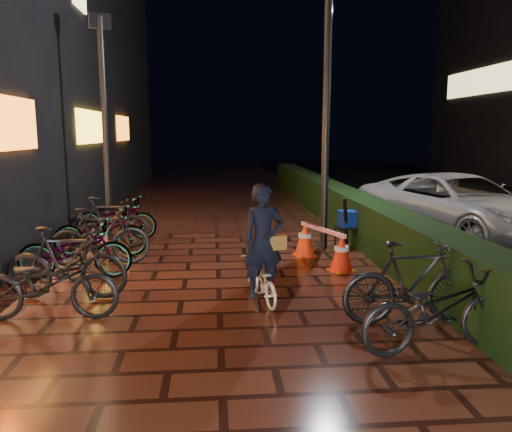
{
  "coord_description": "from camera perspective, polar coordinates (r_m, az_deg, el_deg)",
  "views": [
    {
      "loc": [
        -0.05,
        -5.43,
        2.45
      ],
      "look_at": [
        0.62,
        2.58,
        1.1
      ],
      "focal_mm": 35.0,
      "sensor_mm": 36.0,
      "label": 1
    }
  ],
  "objects": [
    {
      "name": "ground",
      "position": [
        5.96,
        -4.03,
        -14.76
      ],
      "size": [
        80.0,
        80.0,
        0.0
      ],
      "primitive_type": "plane",
      "color": "#381911",
      "rests_on": "ground"
    },
    {
      "name": "hedge",
      "position": [
        13.98,
        9.09,
        1.39
      ],
      "size": [
        0.7,
        20.0,
        1.0
      ],
      "primitive_type": "cube",
      "color": "black",
      "rests_on": "ground"
    },
    {
      "name": "van",
      "position": [
        12.69,
        22.07,
        1.12
      ],
      "size": [
        4.1,
        5.85,
        1.48
      ],
      "primitive_type": "imported",
      "rotation": [
        0.0,
        0.0,
        0.34
      ],
      "color": "#ACADB1",
      "rests_on": "ground"
    },
    {
      "name": "lamp_post_hedge",
      "position": [
        10.57,
        8.08,
        13.78
      ],
      "size": [
        0.57,
        0.22,
        5.91
      ],
      "color": "black",
      "rests_on": "ground"
    },
    {
      "name": "lamp_post_sf",
      "position": [
        12.11,
        -16.92,
        10.71
      ],
      "size": [
        0.47,
        0.26,
        5.06
      ],
      "color": "black",
      "rests_on": "ground"
    },
    {
      "name": "cyclist",
      "position": [
        7.21,
        0.74,
        -4.97
      ],
      "size": [
        0.7,
        1.28,
        1.74
      ],
      "color": "white",
      "rests_on": "ground"
    },
    {
      "name": "traffic_barrier",
      "position": [
        9.54,
        7.56,
        -3.34
      ],
      "size": [
        0.92,
        1.66,
        0.68
      ],
      "color": "red",
      "rests_on": "ground"
    },
    {
      "name": "cart_assembly",
      "position": [
        10.87,
        10.64,
        -0.52
      ],
      "size": [
        0.66,
        0.69,
        1.14
      ],
      "color": "black",
      "rests_on": "ground"
    },
    {
      "name": "parked_bikes_storefront",
      "position": [
        9.6,
        -18.3,
        -2.6
      ],
      "size": [
        2.11,
        5.9,
        1.09
      ],
      "color": "black",
      "rests_on": "ground"
    },
    {
      "name": "parked_bikes_hedge",
      "position": [
        6.36,
        18.76,
        -8.68
      ],
      "size": [
        1.96,
        1.58,
        1.09
      ],
      "color": "black",
      "rests_on": "ground"
    }
  ]
}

